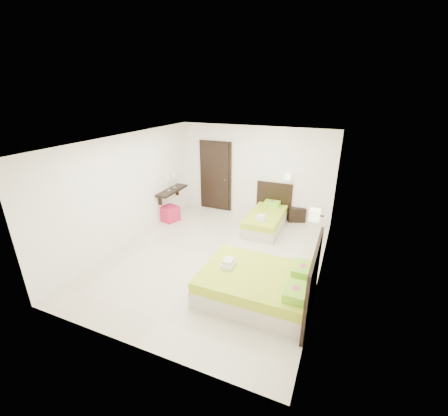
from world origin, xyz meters
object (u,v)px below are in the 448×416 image
at_px(bed_double, 261,285).
at_px(bed_single, 266,219).
at_px(nightstand, 296,213).
at_px(ottoman, 170,214).

bearing_deg(bed_double, bed_single, 103.54).
xyz_separation_m(bed_single, bed_double, (0.71, -2.94, 0.03)).
height_order(bed_double, nightstand, bed_double).
bearing_deg(ottoman, bed_single, 13.62).
distance_m(bed_double, ottoman, 4.08).
bearing_deg(bed_single, bed_double, -76.46).
bearing_deg(bed_single, ottoman, -166.38).
xyz_separation_m(nightstand, ottoman, (-3.31, -1.45, 0.01)).
height_order(bed_single, bed_double, bed_double).
bearing_deg(bed_double, nightstand, 90.83).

